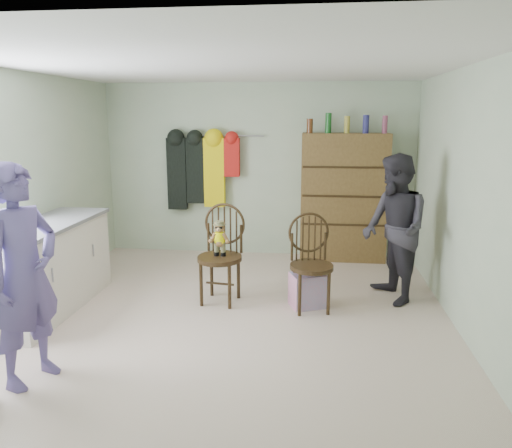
# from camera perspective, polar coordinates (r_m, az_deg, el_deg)

# --- Properties ---
(ground_plane) EXTENTS (5.00, 5.00, 0.00)m
(ground_plane) POSITION_cam_1_polar(r_m,az_deg,el_deg) (5.24, -3.02, -10.60)
(ground_plane) COLOR beige
(ground_plane) RESTS_ON ground
(room_walls) EXTENTS (5.00, 5.00, 5.00)m
(room_walls) POSITION_cam_1_polar(r_m,az_deg,el_deg) (5.37, -2.25, 7.38)
(room_walls) COLOR beige
(room_walls) RESTS_ON ground
(counter) EXTENTS (0.64, 1.86, 0.94)m
(counter) POSITION_cam_1_polar(r_m,az_deg,el_deg) (5.73, -22.73, -4.54)
(counter) COLOR silver
(counter) RESTS_ON ground
(chair_front) EXTENTS (0.55, 0.55, 1.09)m
(chair_front) POSITION_cam_1_polar(r_m,az_deg,el_deg) (5.51, -4.00, -2.70)
(chair_front) COLOR #2F2010
(chair_front) RESTS_ON ground
(chair_far) EXTENTS (0.55, 0.55, 1.03)m
(chair_far) POSITION_cam_1_polar(r_m,az_deg,el_deg) (5.34, 6.25, -3.94)
(chair_far) COLOR #2F2010
(chair_far) RESTS_ON ground
(striped_bag) EXTENTS (0.43, 0.39, 0.37)m
(striped_bag) POSITION_cam_1_polar(r_m,az_deg,el_deg) (5.48, 5.90, -7.54)
(striped_bag) COLOR pink
(striped_bag) RESTS_ON ground
(person_left) EXTENTS (0.58, 0.72, 1.72)m
(person_left) POSITION_cam_1_polar(r_m,az_deg,el_deg) (4.17, -25.00, -5.34)
(person_left) COLOR #5A4D8E
(person_left) RESTS_ON ground
(person_right) EXTENTS (0.83, 0.95, 1.65)m
(person_right) POSITION_cam_1_polar(r_m,az_deg,el_deg) (5.65, 15.54, -0.57)
(person_right) COLOR #2D2B33
(person_right) RESTS_ON ground
(dresser) EXTENTS (1.20, 0.39, 2.07)m
(dresser) POSITION_cam_1_polar(r_m,az_deg,el_deg) (7.16, 10.00, 3.05)
(dresser) COLOR brown
(dresser) RESTS_ON ground
(coat_rack) EXTENTS (1.42, 0.12, 1.09)m
(coat_rack) POSITION_cam_1_polar(r_m,az_deg,el_deg) (7.37, -6.37, 6.10)
(coat_rack) COLOR #99999E
(coat_rack) RESTS_ON ground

